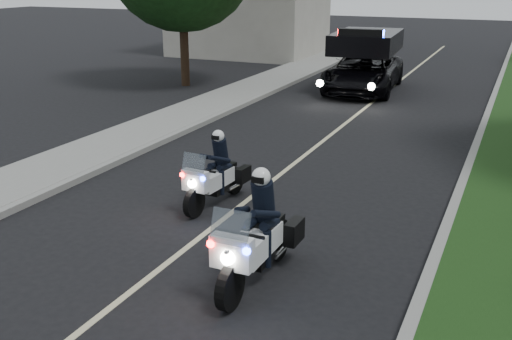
{
  "coord_description": "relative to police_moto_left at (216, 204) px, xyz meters",
  "views": [
    {
      "loc": [
        5.06,
        -6.25,
        4.65
      ],
      "look_at": [
        0.55,
        3.72,
        1.0
      ],
      "focal_mm": 41.75,
      "sensor_mm": 36.0,
      "label": 1
    }
  ],
  "objects": [
    {
      "name": "ground",
      "position": [
        0.51,
        -4.03,
        0.0
      ],
      "size": [
        120.0,
        120.0,
        0.0
      ],
      "primitive_type": "plane",
      "color": "black",
      "rests_on": "ground"
    },
    {
      "name": "curb_right",
      "position": [
        4.61,
        5.97,
        0.07
      ],
      "size": [
        0.2,
        60.0,
        0.15
      ],
      "primitive_type": "cube",
      "color": "gray",
      "rests_on": "ground"
    },
    {
      "name": "grass_verge",
      "position": [
        5.31,
        5.97,
        0.08
      ],
      "size": [
        1.2,
        60.0,
        0.16
      ],
      "primitive_type": "cube",
      "color": "#193814",
      "rests_on": "ground"
    },
    {
      "name": "curb_left",
      "position": [
        -3.59,
        5.97,
        0.07
      ],
      "size": [
        0.2,
        60.0,
        0.15
      ],
      "primitive_type": "cube",
      "color": "gray",
      "rests_on": "ground"
    },
    {
      "name": "sidewalk_left",
      "position": [
        -4.69,
        5.97,
        0.08
      ],
      "size": [
        2.0,
        60.0,
        0.16
      ],
      "primitive_type": "cube",
      "color": "gray",
      "rests_on": "ground"
    },
    {
      "name": "lane_marking",
      "position": [
        0.51,
        5.97,
        0.0
      ],
      "size": [
        0.12,
        50.0,
        0.01
      ],
      "primitive_type": "cube",
      "color": "#BFB78C",
      "rests_on": "ground"
    },
    {
      "name": "police_moto_left",
      "position": [
        0.0,
        0.0,
        0.0
      ],
      "size": [
        0.81,
        1.92,
        1.59
      ],
      "primitive_type": null,
      "rotation": [
        0.0,
        0.0,
        -0.09
      ],
      "color": "silver",
      "rests_on": "ground"
    },
    {
      "name": "police_moto_right",
      "position": [
        2.12,
        -2.62,
        0.0
      ],
      "size": [
        0.78,
        2.18,
        1.85
      ],
      "primitive_type": null,
      "rotation": [
        0.0,
        0.0,
        -0.01
      ],
      "color": "white",
      "rests_on": "ground"
    },
    {
      "name": "police_suv",
      "position": [
        -0.42,
        13.59,
        0.0
      ],
      "size": [
        3.05,
        5.87,
        2.76
      ],
      "primitive_type": "imported",
      "rotation": [
        0.0,
        0.0,
        0.07
      ],
      "color": "black",
      "rests_on": "ground"
    },
    {
      "name": "bicycle",
      "position": [
        -2.58,
        20.87,
        0.0
      ],
      "size": [
        0.73,
        1.78,
        0.91
      ],
      "primitive_type": "imported",
      "rotation": [
        0.0,
        0.0,
        0.07
      ],
      "color": "black",
      "rests_on": "ground"
    },
    {
      "name": "cyclist",
      "position": [
        -2.58,
        20.87,
        0.0
      ],
      "size": [
        0.66,
        0.48,
        1.74
      ],
      "primitive_type": "imported",
      "rotation": [
        0.0,
        0.0,
        3.04
      ],
      "color": "black",
      "rests_on": "ground"
    },
    {
      "name": "tree_left_near",
      "position": [
        -7.68,
        11.67,
        0.0
      ],
      "size": [
        8.14,
        8.14,
        10.39
      ],
      "primitive_type": null,
      "rotation": [
        0.0,
        0.0,
        0.39
      ],
      "color": "#143712",
      "rests_on": "ground"
    },
    {
      "name": "tree_left_far",
      "position": [
        -9.28,
        25.19,
        0.0
      ],
      "size": [
        7.94,
        7.94,
        10.65
      ],
      "primitive_type": null,
      "rotation": [
        0.0,
        0.0,
        -0.29
      ],
      "color": "#103511",
      "rests_on": "ground"
    }
  ]
}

